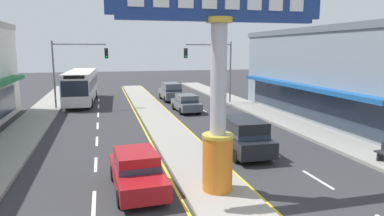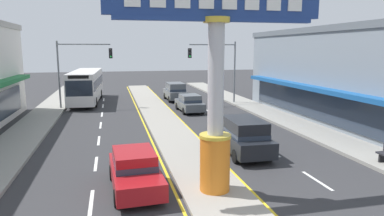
# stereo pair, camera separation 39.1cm
# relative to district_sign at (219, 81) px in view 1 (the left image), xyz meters

# --- Properties ---
(median_strip) EXTENTS (2.59, 52.00, 0.14)m
(median_strip) POSITION_rel_district_sign_xyz_m (0.00, 13.47, -4.26)
(median_strip) COLOR gray
(median_strip) RESTS_ON ground
(sidewalk_left) EXTENTS (2.69, 60.00, 0.18)m
(sidewalk_left) POSITION_rel_district_sign_xyz_m (-9.24, 11.47, -4.24)
(sidewalk_left) COLOR gray
(sidewalk_left) RESTS_ON ground
(sidewalk_right) EXTENTS (2.69, 60.00, 0.18)m
(sidewalk_right) POSITION_rel_district_sign_xyz_m (9.24, 11.47, -4.24)
(sidewalk_right) COLOR gray
(sidewalk_right) RESTS_ON ground
(lane_markings) EXTENTS (9.33, 52.00, 0.01)m
(lane_markings) POSITION_rel_district_sign_xyz_m (-0.00, 12.11, -4.33)
(lane_markings) COLOR silver
(lane_markings) RESTS_ON ground
(district_sign) EXTENTS (7.92, 1.20, 7.75)m
(district_sign) POSITION_rel_district_sign_xyz_m (0.00, 0.00, 0.00)
(district_sign) COLOR orange
(district_sign) RESTS_ON median_strip
(storefront_right) EXTENTS (10.36, 20.86, 7.08)m
(storefront_right) POSITION_rel_district_sign_xyz_m (15.23, 11.17, -0.79)
(storefront_right) COLOR gray
(storefront_right) RESTS_ON ground
(traffic_light_left_side) EXTENTS (4.86, 0.46, 6.20)m
(traffic_light_left_side) POSITION_rel_district_sign_xyz_m (-6.53, 21.03, -0.09)
(traffic_light_left_side) COLOR slate
(traffic_light_left_side) RESTS_ON ground
(traffic_light_right_side) EXTENTS (4.86, 0.46, 6.20)m
(traffic_light_right_side) POSITION_rel_district_sign_xyz_m (6.53, 20.65, -0.09)
(traffic_light_right_side) COLOR slate
(traffic_light_right_side) RESTS_ON ground
(bus_near_right_lane) EXTENTS (3.02, 11.30, 3.26)m
(bus_near_right_lane) POSITION_rel_district_sign_xyz_m (-6.25, 25.17, -2.47)
(bus_near_right_lane) COLOR silver
(bus_near_right_lane) RESTS_ON ground
(sedan_far_right_lane) EXTENTS (1.95, 4.36, 1.53)m
(sedan_far_right_lane) POSITION_rel_district_sign_xyz_m (2.95, 17.38, -3.55)
(sedan_far_right_lane) COLOR #4C5156
(sedan_far_right_lane) RESTS_ON ground
(suv_near_left_lane) EXTENTS (2.01, 4.62, 1.90)m
(suv_near_left_lane) POSITION_rel_district_sign_xyz_m (2.95, 24.38, -3.35)
(suv_near_left_lane) COLOR #4C5156
(suv_near_left_lane) RESTS_ON ground
(sedan_mid_left_lane) EXTENTS (2.01, 4.39, 1.53)m
(sedan_mid_left_lane) POSITION_rel_district_sign_xyz_m (-2.95, 1.14, -3.55)
(sedan_mid_left_lane) COLOR maroon
(sedan_mid_left_lane) RESTS_ON ground
(suv_far_left_oncoming) EXTENTS (2.05, 4.64, 1.90)m
(suv_far_left_oncoming) POSITION_rel_district_sign_xyz_m (2.94, 4.54, -3.35)
(suv_far_left_oncoming) COLOR black
(suv_far_left_oncoming) RESTS_ON ground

